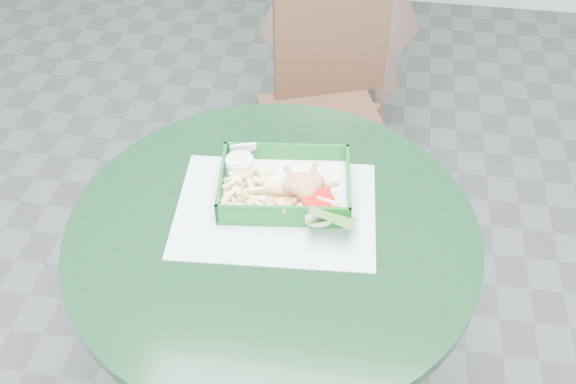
# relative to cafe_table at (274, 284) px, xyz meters

# --- Properties ---
(cafe_table) EXTENTS (0.88, 0.88, 0.75)m
(cafe_table) POSITION_rel_cafe_table_xyz_m (0.00, 0.00, 0.00)
(cafe_table) COLOR #343434
(cafe_table) RESTS_ON floor
(dining_chair) EXTENTS (0.37, 0.38, 0.93)m
(dining_chair) POSITION_rel_cafe_table_xyz_m (0.03, 0.84, -0.05)
(dining_chair) COLOR #422A16
(dining_chair) RESTS_ON floor
(placemat) EXTENTS (0.45, 0.35, 0.00)m
(placemat) POSITION_rel_cafe_table_xyz_m (-0.00, 0.05, 0.17)
(placemat) COLOR #AECBC3
(placemat) RESTS_ON cafe_table
(food_basket) EXTENTS (0.28, 0.21, 0.06)m
(food_basket) POSITION_rel_cafe_table_xyz_m (0.01, 0.11, 0.19)
(food_basket) COLOR #0F541A
(food_basket) RESTS_ON placemat
(crab_sandwich) EXTENTS (0.13, 0.13, 0.07)m
(crab_sandwich) POSITION_rel_cafe_table_xyz_m (0.05, 0.07, 0.22)
(crab_sandwich) COLOR #DDA750
(crab_sandwich) RESTS_ON food_basket
(fries_pile) EXTENTS (0.14, 0.15, 0.05)m
(fries_pile) POSITION_rel_cafe_table_xyz_m (-0.07, 0.09, 0.21)
(fries_pile) COLOR #EFD279
(fries_pile) RESTS_ON food_basket
(sauce_ramekin) EXTENTS (0.06, 0.06, 0.04)m
(sauce_ramekin) POSITION_rel_cafe_table_xyz_m (-0.09, 0.15, 0.22)
(sauce_ramekin) COLOR white
(sauce_ramekin) RESTS_ON food_basket
(garnish_cup) EXTENTS (0.12, 0.11, 0.05)m
(garnish_cup) POSITION_rel_cafe_table_xyz_m (0.09, 0.02, 0.21)
(garnish_cup) COLOR white
(garnish_cup) RESTS_ON food_basket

